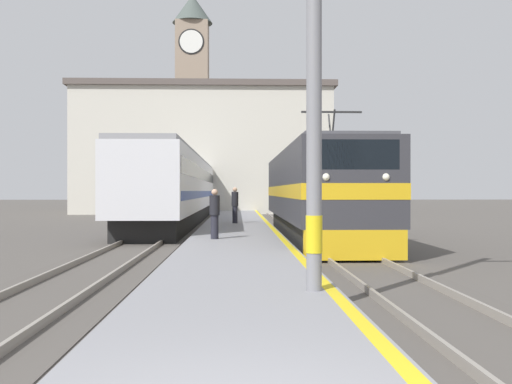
% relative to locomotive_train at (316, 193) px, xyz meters
% --- Properties ---
extents(ground_plane, '(200.00, 200.00, 0.00)m').
position_rel_locomotive_train_xyz_m(ground_plane, '(-3.14, 9.97, -1.86)').
color(ground_plane, '#514C47').
extents(platform, '(3.31, 140.00, 0.34)m').
position_rel_locomotive_train_xyz_m(platform, '(-3.14, 4.97, -1.69)').
color(platform, gray).
rests_on(platform, ground).
extents(rail_track_near, '(2.83, 140.00, 0.16)m').
position_rel_locomotive_train_xyz_m(rail_track_near, '(0.00, 4.97, -1.83)').
color(rail_track_near, '#514C47').
rests_on(rail_track_near, ground).
extents(rail_track_far, '(2.83, 140.00, 0.16)m').
position_rel_locomotive_train_xyz_m(rail_track_far, '(-6.59, 4.97, -1.83)').
color(rail_track_far, '#514C47').
rests_on(rail_track_far, ground).
extents(locomotive_train, '(2.92, 16.66, 4.60)m').
position_rel_locomotive_train_xyz_m(locomotive_train, '(0.00, 0.00, 0.00)').
color(locomotive_train, black).
rests_on(locomotive_train, ground).
extents(passenger_train, '(2.92, 44.95, 3.93)m').
position_rel_locomotive_train_xyz_m(passenger_train, '(-6.59, 19.29, 0.26)').
color(passenger_train, black).
rests_on(passenger_train, ground).
extents(catenary_mast, '(2.22, 0.27, 8.56)m').
position_rel_locomotive_train_xyz_m(catenary_mast, '(-1.85, -14.43, 2.73)').
color(catenary_mast, gray).
rests_on(catenary_mast, platform).
extents(person_on_platform, '(0.34, 0.34, 1.78)m').
position_rel_locomotive_train_xyz_m(person_on_platform, '(-3.26, 5.65, -0.58)').
color(person_on_platform, '#23232D').
rests_on(person_on_platform, platform).
extents(second_waiting_passenger, '(0.34, 0.34, 1.66)m').
position_rel_locomotive_train_xyz_m(second_waiting_passenger, '(-3.90, -4.09, -0.65)').
color(second_waiting_passenger, '#23232D').
rests_on(second_waiting_passenger, platform).
extents(clock_tower, '(4.23, 4.23, 22.83)m').
position_rel_locomotive_train_xyz_m(clock_tower, '(-7.91, 39.83, 10.27)').
color(clock_tower, gray).
rests_on(clock_tower, ground).
extents(station_building, '(22.35, 9.00, 11.08)m').
position_rel_locomotive_train_xyz_m(station_building, '(-6.07, 29.20, 3.71)').
color(station_building, beige).
rests_on(station_building, ground).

